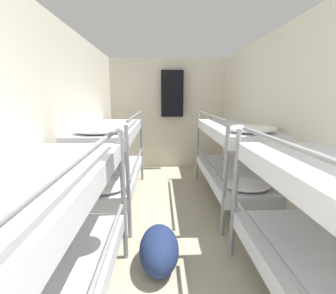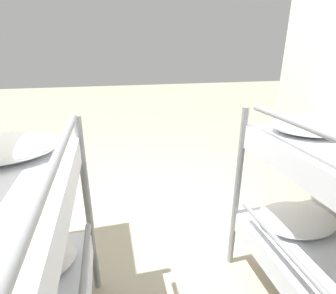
{
  "view_description": "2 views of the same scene",
  "coord_description": "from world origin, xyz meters",
  "px_view_note": "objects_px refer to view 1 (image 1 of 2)",
  "views": [
    {
      "loc": [
        -0.17,
        0.46,
        1.49
      ],
      "look_at": [
        -0.08,
        3.05,
        0.9
      ],
      "focal_mm": 24.0,
      "sensor_mm": 36.0,
      "label": 1
    },
    {
      "loc": [
        0.33,
        2.02,
        1.56
      ],
      "look_at": [
        0.0,
        0.61,
        1.01
      ],
      "focal_mm": 28.0,
      "sensor_mm": 36.0,
      "label": 2
    }
  ],
  "objects_px": {
    "bunk_stack_left_near": "(20,265)",
    "bunk_stack_right_far": "(232,154)",
    "bunk_stack_left_far": "(112,155)",
    "hanging_coat": "(172,94)",
    "duffel_bag": "(159,249)"
  },
  "relations": [
    {
      "from": "bunk_stack_right_far",
      "to": "duffel_bag",
      "type": "bearing_deg",
      "value": -129.12
    },
    {
      "from": "bunk_stack_left_near",
      "to": "hanging_coat",
      "type": "distance_m",
      "value": 3.86
    },
    {
      "from": "bunk_stack_left_near",
      "to": "bunk_stack_right_far",
      "type": "bearing_deg",
      "value": 51.22
    },
    {
      "from": "bunk_stack_left_near",
      "to": "bunk_stack_left_far",
      "type": "xyz_separation_m",
      "value": [
        0.0,
        2.06,
        0.0
      ]
    },
    {
      "from": "bunk_stack_right_far",
      "to": "duffel_bag",
      "type": "xyz_separation_m",
      "value": [
        -1.01,
        -1.24,
        -0.54
      ]
    },
    {
      "from": "bunk_stack_right_far",
      "to": "duffel_bag",
      "type": "height_order",
      "value": "bunk_stack_right_far"
    },
    {
      "from": "bunk_stack_left_near",
      "to": "bunk_stack_right_far",
      "type": "xyz_separation_m",
      "value": [
        1.65,
        2.06,
        0.0
      ]
    },
    {
      "from": "bunk_stack_left_far",
      "to": "hanging_coat",
      "type": "relative_size",
      "value": 1.99
    },
    {
      "from": "hanging_coat",
      "to": "bunk_stack_left_far",
      "type": "bearing_deg",
      "value": -119.43
    },
    {
      "from": "duffel_bag",
      "to": "bunk_stack_left_near",
      "type": "bearing_deg",
      "value": -128.26
    },
    {
      "from": "bunk_stack_left_far",
      "to": "hanging_coat",
      "type": "distance_m",
      "value": 2.01
    },
    {
      "from": "bunk_stack_left_far",
      "to": "duffel_bag",
      "type": "distance_m",
      "value": 1.5
    },
    {
      "from": "bunk_stack_left_far",
      "to": "bunk_stack_right_far",
      "type": "height_order",
      "value": "same"
    },
    {
      "from": "bunk_stack_right_far",
      "to": "hanging_coat",
      "type": "distance_m",
      "value": 1.95
    },
    {
      "from": "bunk_stack_left_far",
      "to": "bunk_stack_right_far",
      "type": "xyz_separation_m",
      "value": [
        1.65,
        0.0,
        0.0
      ]
    }
  ]
}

